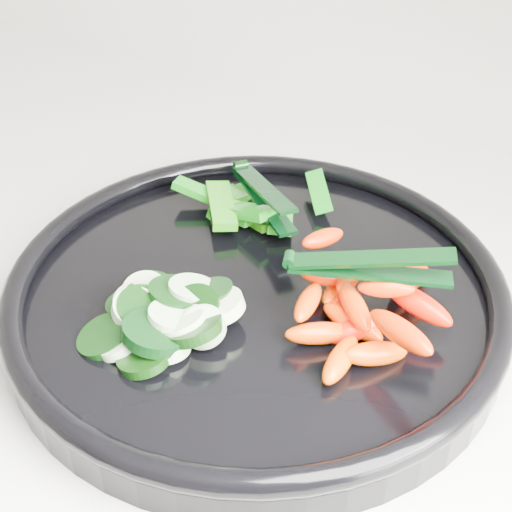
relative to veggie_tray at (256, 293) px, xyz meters
The scene contains 6 objects.
veggie_tray is the anchor object (origin of this frame).
cucumber_pile 0.08m from the veggie_tray, 118.76° to the right, with size 0.11×0.12×0.04m.
carrot_pile 0.09m from the veggie_tray, ahead, with size 0.13×0.15×0.05m.
pepper_pile 0.10m from the veggie_tray, 126.63° to the left, with size 0.13×0.12×0.04m.
tong_carrot 0.10m from the veggie_tray, ahead, with size 0.11×0.06×0.02m.
tong_pepper 0.10m from the veggie_tray, 119.73° to the left, with size 0.10×0.08×0.02m.
Camera 1 is at (0.21, 1.29, 1.29)m, focal length 50.00 mm.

